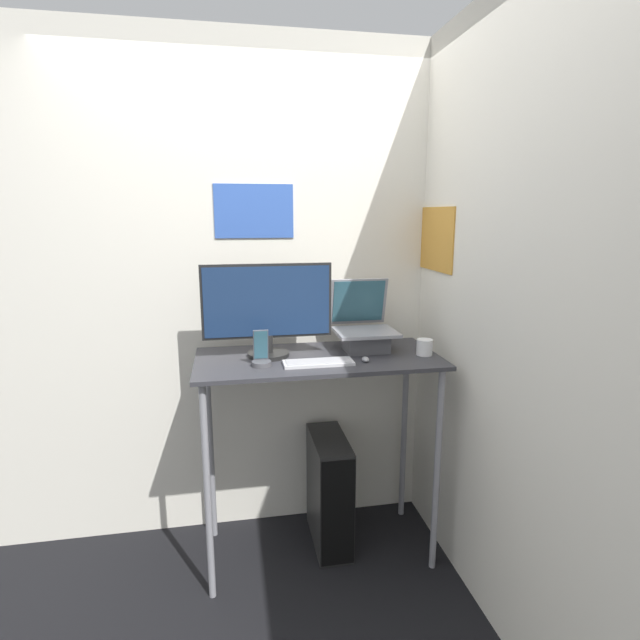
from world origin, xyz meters
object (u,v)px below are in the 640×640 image
object	(u,v)px
keyboard	(318,363)
monitor	(267,310)
cell_phone	(261,357)
laptop	(364,333)
mouse	(366,359)
computer_tower	(329,491)

from	to	relation	value
keyboard	monitor	bearing A→B (deg)	140.17
cell_phone	laptop	bearing A→B (deg)	19.00
laptop	mouse	bearing A→B (deg)	-103.70
laptop	monitor	bearing A→B (deg)	-176.31
laptop	keyboard	distance (m)	0.35
keyboard	cell_phone	size ratio (longest dim) A/B	1.92
keyboard	laptop	bearing A→B (deg)	37.37
monitor	keyboard	size ratio (longest dim) A/B	1.92
keyboard	mouse	world-z (taller)	mouse
keyboard	computer_tower	size ratio (longest dim) A/B	0.54
mouse	computer_tower	bearing A→B (deg)	124.34
monitor	cell_phone	bearing A→B (deg)	-106.30
cell_phone	computer_tower	world-z (taller)	cell_phone
mouse	monitor	bearing A→B (deg)	157.51
laptop	keyboard	world-z (taller)	laptop
laptop	computer_tower	bearing A→B (deg)	-173.10
laptop	monitor	xyz separation A→B (m)	(-0.49, -0.03, 0.14)
keyboard	computer_tower	world-z (taller)	keyboard
cell_phone	monitor	bearing A→B (deg)	73.70
computer_tower	laptop	bearing A→B (deg)	6.90
mouse	cell_phone	world-z (taller)	cell_phone
laptop	cell_phone	size ratio (longest dim) A/B	2.08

